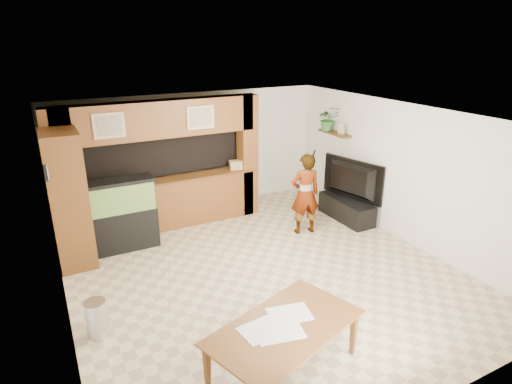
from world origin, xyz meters
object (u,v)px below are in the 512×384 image
television (349,180)px  person (305,194)px  pantry_cabinet (68,199)px  aquarium (122,215)px  dining_table (287,350)px

television → person: person is taller
pantry_cabinet → aquarium: 0.99m
pantry_cabinet → aquarium: size_ratio=1.73×
dining_table → aquarium: bearing=85.9°
pantry_cabinet → dining_table: 4.47m
aquarium → television: aquarium is taller
person → dining_table: bearing=64.8°
pantry_cabinet → dining_table: (1.86, -3.98, -0.84)m
pantry_cabinet → television: size_ratio=1.57×
pantry_cabinet → person: size_ratio=1.42×
television → dining_table: 4.79m
television → dining_table: size_ratio=0.81×
pantry_cabinet → aquarium: (0.84, 0.10, -0.50)m
television → dining_table: (-3.49, -3.24, -0.56)m
pantry_cabinet → aquarium: pantry_cabinet is taller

